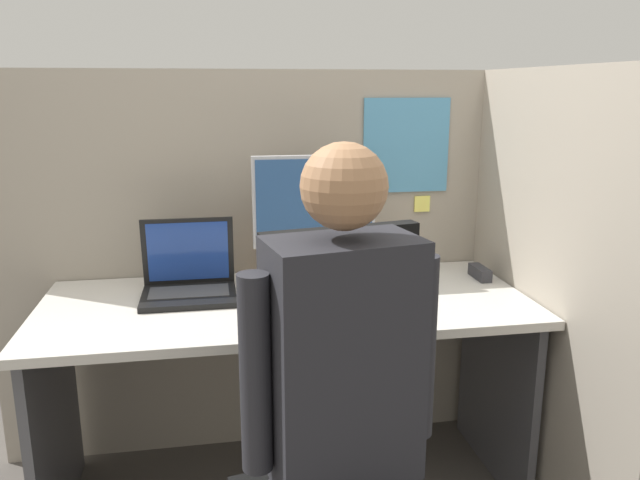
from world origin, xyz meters
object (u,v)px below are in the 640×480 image
at_px(carrot_toy, 324,312).
at_px(person, 343,400).
at_px(paper_box, 315,273).
at_px(monitor, 315,209).
at_px(laptop, 189,282).
at_px(coffee_mug, 387,263).
at_px(office_chair, 340,450).
at_px(stapler, 480,273).

height_order(carrot_toy, person, person).
relative_size(paper_box, person, 0.26).
height_order(monitor, carrot_toy, monitor).
height_order(laptop, coffee_mug, laptop).
xyz_separation_m(carrot_toy, person, (-0.06, -0.57, 0.00)).
bearing_deg(person, office_chair, 79.27).
height_order(carrot_toy, office_chair, office_chair).
distance_m(monitor, laptop, 0.52).
xyz_separation_m(paper_box, stapler, (0.62, -0.07, -0.01)).
bearing_deg(office_chair, monitor, 85.18).
distance_m(monitor, person, 1.00).
distance_m(paper_box, monitor, 0.25).
bearing_deg(paper_box, carrot_toy, -95.41).
bearing_deg(laptop, carrot_toy, -35.67).
relative_size(paper_box, monitor, 0.77).
relative_size(person, coffee_mug, 15.13).
bearing_deg(stapler, office_chair, -133.58).
bearing_deg(person, carrot_toy, 83.89).
relative_size(office_chair, person, 0.82).
xyz_separation_m(laptop, person, (0.36, -0.87, -0.02)).
distance_m(carrot_toy, office_chair, 0.47).
height_order(laptop, carrot_toy, laptop).
height_order(carrot_toy, coffee_mug, coffee_mug).
relative_size(laptop, coffee_mug, 3.61).
bearing_deg(office_chair, paper_box, 85.17).
xyz_separation_m(paper_box, carrot_toy, (-0.04, -0.39, -0.01)).
bearing_deg(coffee_mug, office_chair, -113.03).
distance_m(monitor, carrot_toy, 0.47).
relative_size(laptop, office_chair, 0.29).
relative_size(monitor, carrot_toy, 3.73).
distance_m(paper_box, person, 0.96).
xyz_separation_m(laptop, office_chair, (0.39, -0.71, -0.25)).
xyz_separation_m(monitor, person, (-0.10, -0.96, -0.25)).
distance_m(laptop, person, 0.94).
height_order(stapler, office_chair, office_chair).
bearing_deg(coffee_mug, paper_box, -170.71).
bearing_deg(office_chair, coffee_mug, 66.97).
bearing_deg(carrot_toy, laptop, 144.33).
bearing_deg(coffee_mug, person, -111.20).
bearing_deg(laptop, monitor, 11.33).
bearing_deg(laptop, stapler, 0.90).
height_order(paper_box, monitor, monitor).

